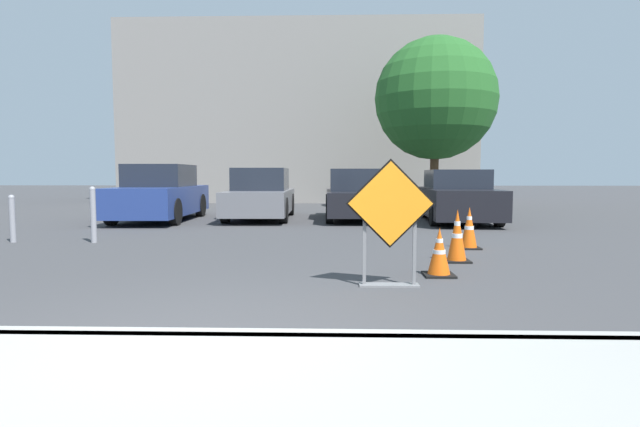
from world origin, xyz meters
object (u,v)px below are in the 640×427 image
(traffic_cone_nearest, at_px, (439,253))
(traffic_cone_second, at_px, (457,236))
(road_closed_sign, at_px, (390,216))
(bollard_second, at_px, (12,217))
(parked_car_third, at_px, (356,196))
(bollard_nearest, at_px, (93,213))
(parked_car_fourth, at_px, (456,197))
(parked_car_second, at_px, (261,196))
(parked_car_nearest, at_px, (160,195))
(traffic_cone_third, at_px, (469,228))

(traffic_cone_nearest, xyz_separation_m, traffic_cone_second, (0.50, 1.09, 0.08))
(road_closed_sign, height_order, bollard_second, road_closed_sign)
(parked_car_third, height_order, bollard_nearest, parked_car_third)
(parked_car_fourth, bearing_deg, parked_car_second, -2.82)
(road_closed_sign, bearing_deg, bollard_second, 152.07)
(parked_car_fourth, height_order, bollard_nearest, parked_car_fourth)
(traffic_cone_second, height_order, parked_car_nearest, parked_car_nearest)
(parked_car_third, bearing_deg, parked_car_fourth, 169.11)
(road_closed_sign, relative_size, bollard_second, 1.62)
(bollard_second, bearing_deg, traffic_cone_nearest, -21.59)
(traffic_cone_second, relative_size, traffic_cone_third, 1.07)
(parked_car_fourth, distance_m, bollard_nearest, 9.51)
(traffic_cone_nearest, bearing_deg, bollard_nearest, 153.41)
(road_closed_sign, relative_size, traffic_cone_second, 1.88)
(traffic_cone_third, distance_m, bollard_nearest, 7.18)
(parked_car_third, bearing_deg, road_closed_sign, 89.12)
(bollard_second, bearing_deg, parked_car_second, 52.68)
(traffic_cone_third, relative_size, parked_car_fourth, 0.16)
(parked_car_fourth, bearing_deg, traffic_cone_nearest, 78.27)
(traffic_cone_nearest, height_order, traffic_cone_second, traffic_cone_second)
(bollard_second, bearing_deg, traffic_cone_third, -3.85)
(road_closed_sign, xyz_separation_m, parked_car_nearest, (-5.74, 8.49, -0.10))
(road_closed_sign, bearing_deg, bollard_nearest, 145.42)
(parked_car_third, distance_m, parked_car_fourth, 2.90)
(parked_car_third, xyz_separation_m, bollard_nearest, (-5.36, -5.28, -0.11))
(parked_car_second, bearing_deg, parked_car_fourth, 172.60)
(parked_car_third, xyz_separation_m, parked_car_fourth, (2.86, -0.50, -0.00))
(road_closed_sign, xyz_separation_m, parked_car_fourth, (2.84, 8.49, -0.16))
(traffic_cone_third, distance_m, parked_car_second, 7.59)
(traffic_cone_nearest, height_order, parked_car_third, parked_car_third)
(traffic_cone_third, bearing_deg, parked_car_third, 106.99)
(traffic_cone_third, relative_size, bollard_second, 0.80)
(parked_car_nearest, bearing_deg, traffic_cone_nearest, 127.82)
(traffic_cone_second, distance_m, traffic_cone_third, 1.48)
(parked_car_nearest, bearing_deg, parked_car_second, -169.39)
(parked_car_second, bearing_deg, traffic_cone_nearest, 111.86)
(traffic_cone_nearest, height_order, parked_car_fourth, parked_car_fourth)
(parked_car_nearest, distance_m, bollard_second, 4.95)
(parked_car_third, bearing_deg, bollard_nearest, 43.55)
(traffic_cone_second, distance_m, parked_car_nearest, 9.70)
(parked_car_second, bearing_deg, traffic_cone_second, 117.90)
(road_closed_sign, distance_m, parked_car_nearest, 10.25)
(parked_car_second, relative_size, parked_car_fourth, 0.94)
(traffic_cone_second, bearing_deg, parked_car_nearest, 135.90)
(traffic_cone_second, distance_m, parked_car_third, 7.36)
(parked_car_second, xyz_separation_m, parked_car_third, (2.86, -0.12, -0.01))
(bollard_nearest, bearing_deg, traffic_cone_third, -4.71)
(parked_car_nearest, height_order, parked_car_third, parked_car_nearest)
(traffic_cone_third, distance_m, parked_car_third, 6.15)
(parked_car_third, xyz_separation_m, bollard_second, (-6.98, -5.28, -0.19))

